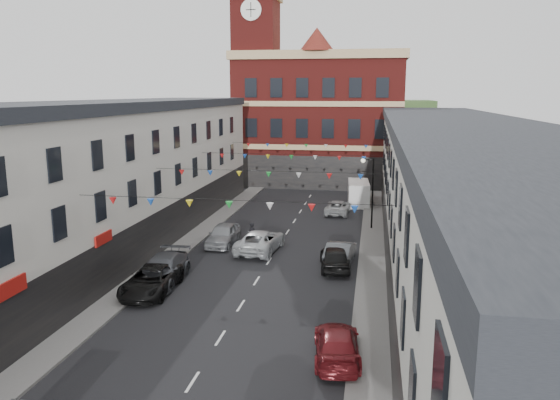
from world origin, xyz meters
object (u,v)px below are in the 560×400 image
Objects in this scene: car_right_e at (340,252)px; pedestrian at (252,234)px; car_left_c at (151,280)px; moving_car at (260,241)px; car_right_c at (337,344)px; car_right_f at (338,207)px; car_right_d at (335,257)px; street_lamp at (370,184)px; white_van at (358,193)px; car_left_e at (223,235)px; car_left_d at (163,270)px.

pedestrian reaches higher than car_right_e.
moving_car is (4.43, 9.19, 0.04)m from car_left_c.
car_right_c is 1.02× the size of car_right_f.
pedestrian reaches higher than car_left_c.
car_right_d is at bearing 84.46° from car_right_e.
moving_car is at bearing 62.35° from car_left_c.
car_left_c is at bearing 40.90° from car_right_e.
street_lamp reaches higher than car_right_d.
car_right_f is 13.28m from pedestrian.
white_van reaches higher than car_right_e.
street_lamp is 23.33m from car_right_c.
car_right_e is 1.00× the size of car_right_f.
car_right_d is 2.63× the size of pedestrian.
street_lamp is at bearing 58.81° from pedestrian.
street_lamp is 1.26× the size of car_right_c.
car_right_e is 6.14m from moving_car.
white_van is (0.59, 20.10, 0.40)m from car_right_e.
moving_car is at bearing -21.16° from car_left_e.
car_left_e is 9.71m from car_right_d.
moving_car reaches higher than car_right_c.
car_left_c is at bearing 24.30° from car_right_d.
white_van is at bearing -104.19° from moving_car.
car_right_d is (-2.01, -10.93, -3.12)m from street_lamp.
car_left_d reaches higher than car_left_e.
car_left_e reaches higher than moving_car.
white_van is (9.53, 17.07, 0.37)m from car_left_e.
car_left_d is at bearing -128.34° from street_lamp.
pedestrian is at bearing -49.47° from moving_car.
car_right_e is 7.46m from pedestrian.
white_van reaches higher than pedestrian.
car_right_e is (10.29, 7.35, 0.03)m from car_left_c.
car_right_e is 15.22m from car_right_f.
car_left_d reaches higher than car_left_c.
car_right_d is 16.50m from car_right_f.
car_right_c is 33.56m from white_van.
street_lamp is at bearing -98.49° from car_right_c.
car_left_e is 0.84× the size of moving_car.
car_left_c is 1.13× the size of car_left_e.
moving_car is 1.58m from pedestrian.
white_van is at bearing 88.07° from pedestrian.
car_left_d is 8.74m from car_left_e.
car_left_c is at bearing -87.05° from pedestrian.
car_left_e is 19.10m from car_right_c.
car_right_f is at bearing 63.35° from car_left_d.
street_lamp is at bearing -94.99° from car_right_e.
street_lamp is at bearing -87.37° from white_van.
car_left_c is 10.46m from car_left_e.
car_left_c is 10.20m from moving_car.
white_van is at bearing -107.67° from car_right_f.
car_right_c is 13.48m from car_right_e.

